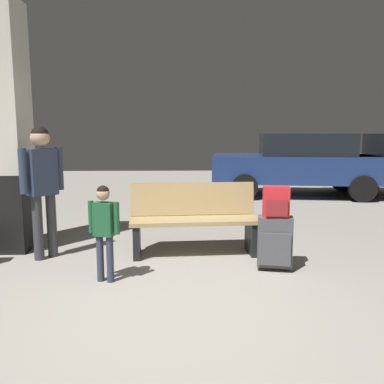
{
  "coord_description": "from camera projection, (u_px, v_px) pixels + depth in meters",
  "views": [
    {
      "loc": [
        0.03,
        -3.17,
        1.51
      ],
      "look_at": [
        0.16,
        1.3,
        0.85
      ],
      "focal_mm": 37.03,
      "sensor_mm": 36.0,
      "label": 1
    }
  ],
  "objects": [
    {
      "name": "child",
      "position": [
        104.0,
        223.0,
        4.0
      ],
      "size": [
        0.33,
        0.23,
        1.0
      ],
      "color": "#33384C",
      "rests_on": "ground_plane"
    },
    {
      "name": "parked_car_near",
      "position": [
        300.0,
        163.0,
        9.62
      ],
      "size": [
        4.29,
        2.23,
        1.51
      ],
      "color": "navy",
      "rests_on": "ground_plane"
    },
    {
      "name": "backpack_bright",
      "position": [
        276.0,
        202.0,
        4.32
      ],
      "size": [
        0.3,
        0.22,
        0.34
      ],
      "color": "red",
      "rests_on": "suitcase"
    },
    {
      "name": "suitcase",
      "position": [
        275.0,
        242.0,
        4.39
      ],
      "size": [
        0.41,
        0.29,
        0.6
      ],
      "color": "#4C4C51",
      "rests_on": "ground_plane"
    },
    {
      "name": "structural_pillar",
      "position": [
        3.0,
        130.0,
        5.02
      ],
      "size": [
        0.57,
        0.57,
        3.15
      ],
      "color": "black",
      "rests_on": "ground_plane"
    },
    {
      "name": "ground_plane",
      "position": [
        179.0,
        219.0,
        7.32
      ],
      "size": [
        18.0,
        18.0,
        0.1
      ],
      "primitive_type": "cube",
      "color": "gray"
    },
    {
      "name": "bench",
      "position": [
        194.0,
        219.0,
        4.99
      ],
      "size": [
        1.63,
        0.63,
        0.89
      ],
      "color": "tan",
      "rests_on": "ground_plane"
    },
    {
      "name": "adult",
      "position": [
        42.0,
        178.0,
        4.71
      ],
      "size": [
        0.4,
        0.42,
        1.6
      ],
      "color": "#38383D",
      "rests_on": "ground_plane"
    }
  ]
}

